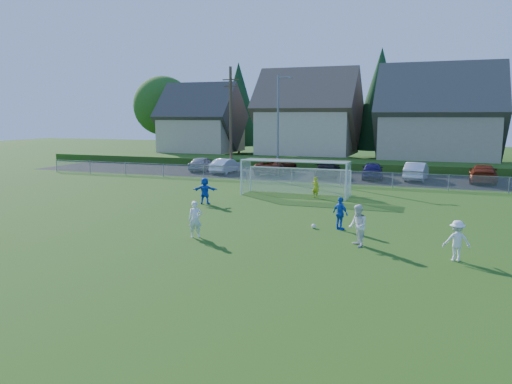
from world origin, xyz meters
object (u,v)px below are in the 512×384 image
player_white_a (195,219)px  car_e (372,170)px  car_f (416,171)px  soccer_ball (314,226)px  player_white_b (358,226)px  soccer_goal (296,172)px  goalkeeper (316,187)px  player_blue_b (205,191)px  player_blue_a (340,213)px  car_b (226,166)px  car_a (202,164)px  car_c (276,166)px  car_d (328,169)px  car_g (483,174)px  player_white_c (457,241)px

player_white_a → car_e: size_ratio=0.38×
car_f → soccer_ball: bearing=83.9°
car_e → car_f: (3.64, 0.41, 0.02)m
player_white_b → soccer_goal: (-6.13, 12.28, 0.73)m
goalkeeper → car_f: bearing=-94.8°
player_blue_b → car_f: (11.92, 16.72, -0.07)m
player_blue_a → car_b: (-14.81, 20.17, -0.11)m
soccer_ball → car_a: (-16.47, 21.21, 0.61)m
car_c → goalkeeper: bearing=124.1°
car_b → car_e: car_e is taller
car_d → car_g: 12.84m
player_blue_b → car_a: size_ratio=0.40×
player_white_a → player_blue_b: player_blue_b is taller
goalkeeper → car_b: size_ratio=0.34×
car_f → car_c: bearing=4.5°
player_white_b → soccer_goal: bearing=179.1°
goalkeeper → car_f: 13.42m
car_e → car_g: car_g is taller
player_blue_b → car_c: player_blue_b is taller
goalkeeper → soccer_ball: bearing=124.3°
player_white_c → soccer_goal: soccer_goal is taller
player_white_c → car_a: (-22.89, 24.71, -0.07)m
player_white_a → player_white_c: size_ratio=1.06×
player_white_a → car_g: bearing=28.6°
car_e → car_c: bearing=-9.1°
car_c → soccer_goal: bearing=119.2°
player_blue_a → player_blue_b: size_ratio=0.97×
player_white_a → car_a: size_ratio=0.40×
car_b → car_f: car_f is taller
player_blue_b → soccer_goal: soccer_goal is taller
car_e → player_blue_a: bearing=86.2°
player_white_c → car_d: size_ratio=0.32×
player_white_a → player_white_c: bearing=-31.8°
car_f → car_g: car_f is taller
car_d → car_e: 3.95m
car_e → car_a: bearing=-8.5°
soccer_ball → car_e: bearing=89.3°
player_white_b → player_blue_a: 3.12m
player_white_b → goalkeeper: bearing=174.0°
player_blue_b → car_d: size_ratio=0.34×
player_white_b → player_white_a: bearing=-110.1°
car_e → car_g: (8.88, 0.55, 0.01)m
car_e → soccer_goal: (-3.84, -11.07, 0.88)m
car_g → player_blue_b: bearing=47.4°
car_a → car_f: 20.38m
player_white_b → car_a: bearing=-168.9°
car_a → player_white_c: bearing=128.7°
player_blue_a → player_blue_b: player_blue_b is taller
player_blue_b → car_c: size_ratio=0.30×
player_white_b → car_c: size_ratio=0.33×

